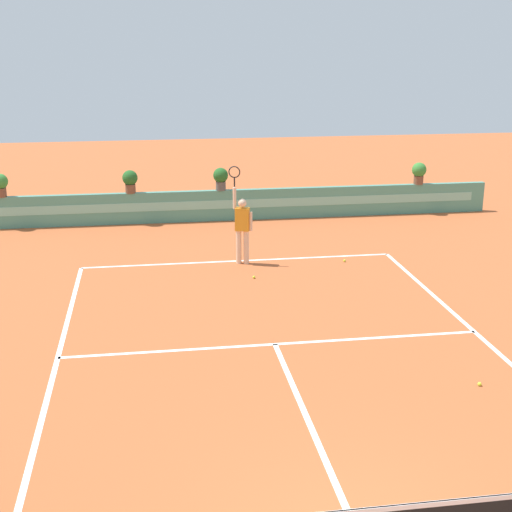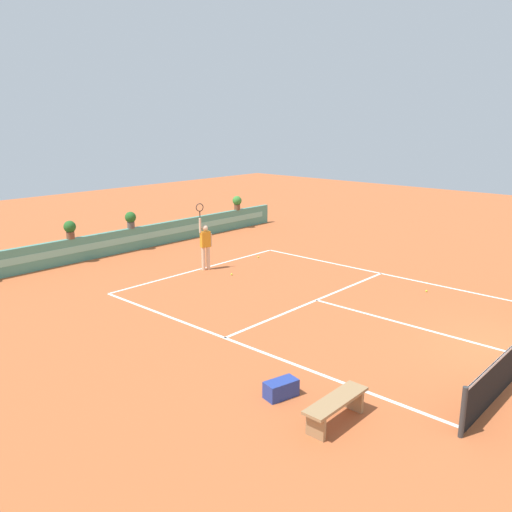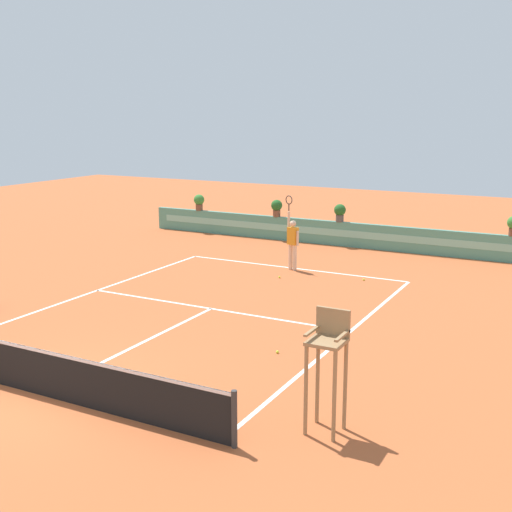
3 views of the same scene
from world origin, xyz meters
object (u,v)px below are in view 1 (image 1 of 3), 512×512
object	(u,v)px
potted_plant_far_right	(419,172)
potted_plant_left	(130,180)
tennis_ball_by_sideline	(254,277)
potted_plant_centre	(221,177)
tennis_ball_mid_court	(480,384)
tennis_player	(242,225)
potted_plant_far_left	(0,184)
tennis_ball_near_baseline	(344,261)

from	to	relation	value
potted_plant_far_right	potted_plant_left	distance (m)	9.53
tennis_ball_by_sideline	potted_plant_left	world-z (taller)	potted_plant_left
potted_plant_centre	tennis_ball_mid_court	bearing A→B (deg)	-75.54
tennis_ball_mid_court	potted_plant_far_right	distance (m)	12.79
tennis_player	potted_plant_left	distance (m)	5.56
tennis_ball_mid_court	potted_plant_left	xyz separation A→B (m)	(-6.02, 12.23, 1.38)
potted_plant_far_left	tennis_player	bearing A→B (deg)	-34.51
tennis_player	potted_plant_far_left	world-z (taller)	tennis_player
tennis_player	potted_plant_centre	world-z (taller)	tennis_player
tennis_ball_mid_court	tennis_ball_by_sideline	bearing A→B (deg)	115.47
tennis_player	potted_plant_left	size ratio (longest dim) A/B	3.57
potted_plant_centre	tennis_ball_near_baseline	bearing A→B (deg)	-61.10
potted_plant_far_left	potted_plant_far_right	world-z (taller)	same
tennis_ball_by_sideline	potted_plant_far_right	size ratio (longest dim) A/B	0.09
tennis_ball_near_baseline	tennis_ball_mid_court	xyz separation A→B (m)	(0.39, -7.22, 0.00)
tennis_ball_near_baseline	potted_plant_left	xyz separation A→B (m)	(-5.63, 5.00, 1.38)
tennis_ball_near_baseline	tennis_ball_by_sideline	distance (m)	2.76
potted_plant_left	potted_plant_far_left	bearing A→B (deg)	180.00
tennis_player	tennis_ball_by_sideline	xyz separation A→B (m)	(0.12, -1.27, -1.02)
potted_plant_far_left	potted_plant_left	bearing A→B (deg)	0.00
tennis_ball_near_baseline	potted_plant_centre	xyz separation A→B (m)	(-2.76, 5.00, 1.38)
tennis_ball_near_baseline	potted_plant_far_left	world-z (taller)	potted_plant_far_left
tennis_ball_near_baseline	potted_plant_centre	size ratio (longest dim) A/B	0.09
tennis_ball_mid_court	potted_plant_left	bearing A→B (deg)	116.21
tennis_ball_by_sideline	potted_plant_far_left	world-z (taller)	potted_plant_far_left
tennis_player	tennis_ball_mid_court	size ratio (longest dim) A/B	38.01
potted_plant_far_left	potted_plant_centre	bearing A→B (deg)	0.00
tennis_ball_by_sideline	potted_plant_far_right	world-z (taller)	potted_plant_far_right
tennis_ball_mid_court	potted_plant_far_left	bearing A→B (deg)	129.14
tennis_ball_by_sideline	potted_plant_centre	distance (m)	6.15
tennis_ball_near_baseline	tennis_ball_mid_court	distance (m)	7.23
tennis_ball_near_baseline	potted_plant_centre	world-z (taller)	potted_plant_centre
tennis_ball_by_sideline	potted_plant_far_right	bearing A→B (deg)	42.74
potted_plant_far_left	potted_plant_far_right	size ratio (longest dim) A/B	1.00
potted_plant_left	tennis_ball_by_sideline	bearing A→B (deg)	-63.03
tennis_player	potted_plant_centre	distance (m)	4.73
tennis_ball_by_sideline	potted_plant_centre	bearing A→B (deg)	91.73
potted_plant_far_left	tennis_ball_mid_court	bearing A→B (deg)	-50.86
potted_plant_centre	tennis_player	bearing A→B (deg)	-89.26
potted_plant_far_right	potted_plant_left	xyz separation A→B (m)	(-9.53, 0.00, 0.00)
tennis_player	potted_plant_centre	xyz separation A→B (m)	(-0.06, 4.72, 0.36)
tennis_ball_mid_court	potted_plant_far_right	size ratio (longest dim) A/B	0.09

